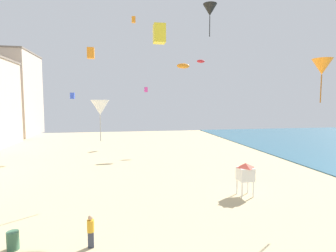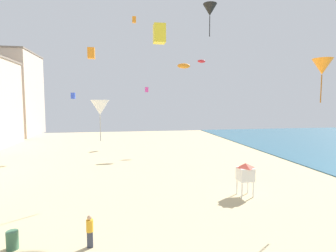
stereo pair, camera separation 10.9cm
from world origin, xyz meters
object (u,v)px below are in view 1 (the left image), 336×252
object	(u,v)px
kite_orange_box	(134,20)
kite_red_parafoil	(201,61)
kite_yellow_box	(159,34)
kite_magenta_box	(146,90)
kite_blue_box	(72,96)
beach_trash_bin	(13,241)
kite_orange_delta	(322,67)
lifeguard_stand	(245,172)
kite_flyer	(91,229)
kite_white_delta	(100,108)
kite_orange_parafoil_2	(183,66)
kite_orange_box_2	(91,53)
kite_black_delta	(210,10)

from	to	relation	value
kite_orange_box	kite_red_parafoil	bearing A→B (deg)	22.91
kite_yellow_box	kite_magenta_box	size ratio (longest dim) A/B	1.85
kite_orange_box	kite_blue_box	distance (m)	13.15
beach_trash_bin	kite_orange_box	size ratio (longest dim) A/B	1.14
kite_magenta_box	kite_orange_box	bearing A→B (deg)	-106.34
kite_yellow_box	kite_orange_delta	size ratio (longest dim) A/B	0.51
beach_trash_bin	lifeguard_stand	bearing A→B (deg)	18.89
kite_flyer	kite_red_parafoil	size ratio (longest dim) A/B	1.25
kite_yellow_box	kite_white_delta	xyz separation A→B (m)	(-4.80, -2.23, -6.13)
lifeguard_stand	kite_white_delta	xyz separation A→B (m)	(-10.82, 1.84, 4.93)
kite_orange_parafoil_2	kite_red_parafoil	size ratio (longest dim) A/B	1.49
kite_orange_box	kite_white_delta	distance (m)	20.68
kite_orange_box	kite_blue_box	bearing A→B (deg)	-177.84
kite_orange_box_2	kite_red_parafoil	xyz separation A→B (m)	(15.95, 11.58, 1.33)
kite_flyer	lifeguard_stand	xyz separation A→B (m)	(10.85, 5.45, 0.92)
lifeguard_stand	kite_red_parafoil	size ratio (longest dim) A/B	1.94
kite_yellow_box	kite_blue_box	world-z (taller)	kite_yellow_box
kite_orange_box_2	kite_white_delta	bearing A→B (deg)	-80.82
kite_flyer	kite_yellow_box	distance (m)	16.05
kite_orange_box_2	kite_magenta_box	bearing A→B (deg)	63.94
kite_magenta_box	kite_flyer	bearing A→B (deg)	-100.22
kite_white_delta	kite_red_parafoil	distance (m)	26.73
kite_yellow_box	kite_orange_delta	world-z (taller)	kite_yellow_box
lifeguard_stand	kite_orange_box_2	size ratio (longest dim) A/B	2.21
kite_orange_box_2	kite_orange_delta	size ratio (longest dim) A/B	0.38
kite_orange_box_2	kite_red_parafoil	distance (m)	19.75
kite_magenta_box	kite_orange_parafoil_2	bearing A→B (deg)	-50.34
kite_orange_box_2	kite_black_delta	distance (m)	14.25
lifeguard_stand	kite_orange_box	world-z (taller)	kite_orange_box
kite_flyer	kite_white_delta	distance (m)	9.35
kite_orange_parafoil_2	kite_orange_box	bearing A→B (deg)	-164.62
kite_white_delta	kite_blue_box	bearing A→B (deg)	106.15
lifeguard_stand	kite_yellow_box	distance (m)	13.23
lifeguard_stand	kite_orange_delta	xyz separation A→B (m)	(4.39, -2.13, 7.75)
kite_orange_box_2	kite_blue_box	xyz separation A→B (m)	(-3.18, 6.64, -4.43)
kite_orange_box_2	kite_black_delta	bearing A→B (deg)	-45.17
kite_magenta_box	kite_white_delta	bearing A→B (deg)	-103.06
kite_orange_delta	kite_orange_parafoil_2	xyz separation A→B (m)	(-4.38, 22.80, 3.05)
kite_white_delta	kite_magenta_box	xyz separation A→B (m)	(5.78, 24.92, 2.59)
kite_flyer	kite_blue_box	bearing A→B (deg)	21.68
kite_orange_parafoil_2	kite_black_delta	size ratio (longest dim) A/B	0.80
kite_orange_parafoil_2	kite_blue_box	size ratio (longest dim) A/B	2.44
lifeguard_stand	kite_red_parafoil	world-z (taller)	kite_red_parafoil
kite_orange_delta	kite_red_parafoil	world-z (taller)	kite_red_parafoil
lifeguard_stand	kite_white_delta	bearing A→B (deg)	-178.13
kite_magenta_box	kite_red_parafoil	xyz separation A→B (m)	(8.58, -3.50, 4.45)
kite_black_delta	kite_red_parafoil	size ratio (longest dim) A/B	1.86
kite_red_parafoil	beach_trash_bin	bearing A→B (deg)	-122.65
kite_magenta_box	kite_orange_box_2	bearing A→B (deg)	-116.06
kite_flyer	kite_yellow_box	size ratio (longest dim) A/B	1.06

